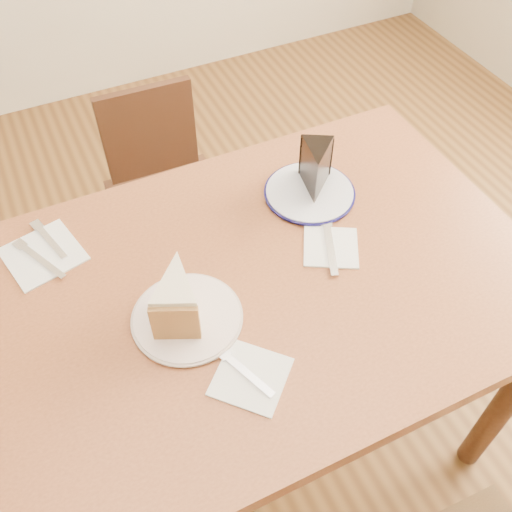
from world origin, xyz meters
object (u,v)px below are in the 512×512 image
at_px(carrot_cake, 178,295).
at_px(chair_far, 166,191).
at_px(plate_cream, 187,318).
at_px(plate_navy, 310,193).
at_px(chocolate_cake, 316,172).
at_px(table, 255,307).

bearing_deg(carrot_cake, chair_far, 100.40).
relative_size(plate_cream, carrot_cake, 1.72).
bearing_deg(chair_far, plate_cream, 78.62).
height_order(chair_far, carrot_cake, carrot_cake).
distance_m(chair_far, plate_navy, 0.68).
xyz_separation_m(plate_cream, plate_navy, (0.39, 0.21, 0.00)).
bearing_deg(chocolate_cake, carrot_cake, 54.03).
height_order(plate_navy, chocolate_cake, chocolate_cake).
bearing_deg(chair_far, table, 90.91).
distance_m(table, carrot_cake, 0.23).
xyz_separation_m(plate_navy, carrot_cake, (-0.39, -0.19, 0.05)).
xyz_separation_m(chair_far, plate_navy, (0.21, -0.53, 0.36)).
height_order(table, chair_far, table).
bearing_deg(chocolate_cake, plate_navy, 42.70).
relative_size(table, plate_navy, 5.85).
bearing_deg(carrot_cake, table, 27.86).
bearing_deg(table, carrot_cake, -176.50).
bearing_deg(plate_navy, chocolate_cake, 13.71).
relative_size(table, plate_cream, 5.76).
bearing_deg(table, chocolate_cake, 36.96).
relative_size(chair_far, plate_navy, 3.50).
height_order(table, plate_navy, plate_navy).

